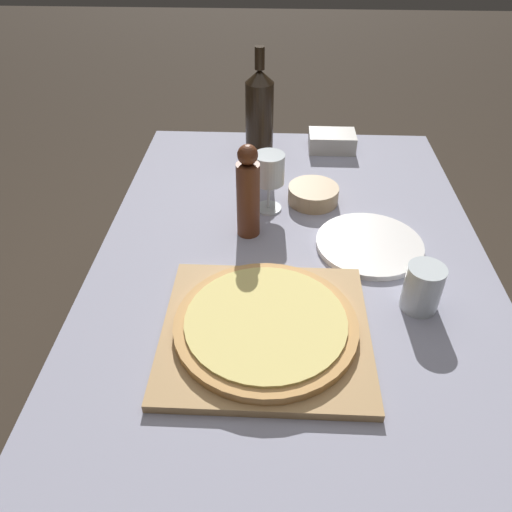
{
  "coord_description": "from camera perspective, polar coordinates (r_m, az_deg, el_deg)",
  "views": [
    {
      "loc": [
        -0.04,
        -0.95,
        1.46
      ],
      "look_at": [
        -0.08,
        -0.11,
        0.79
      ],
      "focal_mm": 35.0,
      "sensor_mm": 36.0,
      "label": 1
    }
  ],
  "objects": [
    {
      "name": "wine_glass",
      "position": [
        1.27,
        1.5,
        9.69
      ],
      "size": [
        0.08,
        0.08,
        0.16
      ],
      "color": "silver",
      "rests_on": "dining_table"
    },
    {
      "name": "dining_table",
      "position": [
        1.26,
        3.9,
        -2.53
      ],
      "size": [
        0.91,
        1.28,
        0.73
      ],
      "color": "#9393A8",
      "rests_on": "ground_plane"
    },
    {
      "name": "food_container",
      "position": [
        1.64,
        8.66,
        12.85
      ],
      "size": [
        0.15,
        0.1,
        0.06
      ],
      "color": "#BCB7AD",
      "rests_on": "dining_table"
    },
    {
      "name": "pepper_mill",
      "position": [
        1.18,
        -0.91,
        7.16
      ],
      "size": [
        0.06,
        0.06,
        0.24
      ],
      "color": "#5B2D19",
      "rests_on": "dining_table"
    },
    {
      "name": "small_bowl",
      "position": [
        1.36,
        6.56,
        7.02
      ],
      "size": [
        0.13,
        0.13,
        0.04
      ],
      "color": "tan",
      "rests_on": "dining_table"
    },
    {
      "name": "drinking_tumbler",
      "position": [
        1.06,
        18.51,
        -3.47
      ],
      "size": [
        0.08,
        0.08,
        0.1
      ],
      "color": "silver",
      "rests_on": "dining_table"
    },
    {
      "name": "ground_plane",
      "position": [
        1.74,
        2.97,
        -18.63
      ],
      "size": [
        12.0,
        12.0,
        0.0
      ],
      "primitive_type": "plane",
      "color": "#382D23"
    },
    {
      "name": "wine_bottle",
      "position": [
        1.52,
        0.39,
        15.82
      ],
      "size": [
        0.08,
        0.08,
        0.33
      ],
      "color": "black",
      "rests_on": "dining_table"
    },
    {
      "name": "pizza",
      "position": [
        0.96,
        1.12,
        -7.75
      ],
      "size": [
        0.35,
        0.35,
        0.02
      ],
      "color": "tan",
      "rests_on": "cutting_board"
    },
    {
      "name": "dinner_plate",
      "position": [
        1.22,
        12.84,
        1.29
      ],
      "size": [
        0.25,
        0.25,
        0.01
      ],
      "color": "white",
      "rests_on": "dining_table"
    },
    {
      "name": "cutting_board",
      "position": [
        0.98,
        1.11,
        -8.58
      ],
      "size": [
        0.4,
        0.37,
        0.02
      ],
      "color": "tan",
      "rests_on": "dining_table"
    }
  ]
}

